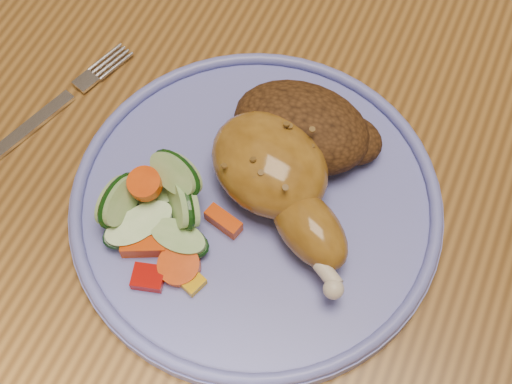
% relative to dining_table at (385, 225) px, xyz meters
% --- Properties ---
extents(dining_table, '(0.90, 1.40, 0.75)m').
position_rel_dining_table_xyz_m(dining_table, '(0.00, 0.00, 0.00)').
color(dining_table, brown).
rests_on(dining_table, ground).
extents(plate, '(0.29, 0.29, 0.01)m').
position_rel_dining_table_xyz_m(plate, '(-0.10, -0.07, 0.09)').
color(plate, '#666DC6').
rests_on(plate, dining_table).
extents(plate_rim, '(0.29, 0.29, 0.01)m').
position_rel_dining_table_xyz_m(plate_rim, '(-0.10, -0.07, 0.10)').
color(plate_rim, '#666DC6').
rests_on(plate_rim, plate).
extents(chicken_leg, '(0.15, 0.14, 0.05)m').
position_rel_dining_table_xyz_m(chicken_leg, '(-0.08, -0.06, 0.12)').
color(chicken_leg, '#95651F').
rests_on(chicken_leg, plate).
extents(rice_pilaf, '(0.12, 0.08, 0.05)m').
position_rel_dining_table_xyz_m(rice_pilaf, '(-0.08, -0.01, 0.11)').
color(rice_pilaf, '#442711').
rests_on(rice_pilaf, plate).
extents(vegetable_pile, '(0.11, 0.11, 0.05)m').
position_rel_dining_table_xyz_m(vegetable_pile, '(-0.16, -0.12, 0.11)').
color(vegetable_pile, '#A50A05').
rests_on(vegetable_pile, plate).
extents(fork, '(0.06, 0.15, 0.00)m').
position_rel_dining_table_xyz_m(fork, '(-0.30, -0.06, 0.09)').
color(fork, silver).
rests_on(fork, dining_table).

